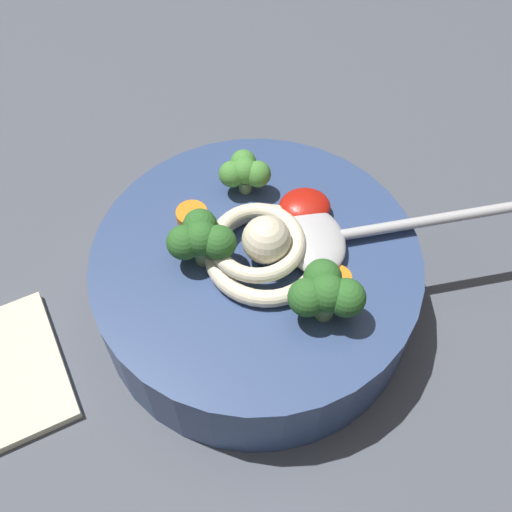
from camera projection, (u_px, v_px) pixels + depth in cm
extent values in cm
cube|color=#474C56|center=(298.00, 332.00, 49.03)|extent=(107.60, 107.60, 3.94)
cylinder|color=#334775|center=(256.00, 281.00, 45.58)|extent=(23.60, 23.60, 6.59)
cylinder|color=#B27A33|center=(256.00, 280.00, 45.36)|extent=(20.77, 20.77, 6.07)
torus|color=beige|center=(266.00, 253.00, 42.30)|extent=(8.63, 8.63, 1.19)
torus|color=beige|center=(257.00, 242.00, 41.69)|extent=(9.25, 9.25, 1.07)
sphere|color=beige|center=(266.00, 240.00, 41.04)|extent=(3.35, 3.35, 3.35)
ellipsoid|color=#B7B7BC|center=(314.00, 240.00, 42.72)|extent=(4.71, 6.23, 1.60)
cylinder|color=#B7B7BC|center=(415.00, 223.00, 43.59)|extent=(15.02, 1.60, 0.80)
ellipsoid|color=#B2190F|center=(305.00, 207.00, 44.40)|extent=(3.78, 3.40, 1.70)
cylinder|color=#7A9E60|center=(324.00, 309.00, 39.62)|extent=(1.27, 1.27, 1.37)
sphere|color=#2D6628|center=(327.00, 293.00, 38.04)|extent=(2.50, 2.50, 2.50)
sphere|color=#2D6628|center=(307.00, 297.00, 38.12)|extent=(2.50, 2.50, 2.50)
sphere|color=#2D6628|center=(346.00, 298.00, 37.97)|extent=(2.50, 2.50, 2.50)
sphere|color=#2D6628|center=(323.00, 278.00, 38.91)|extent=(2.50, 2.50, 2.50)
cylinder|color=#7A9E60|center=(204.00, 254.00, 42.16)|extent=(1.22, 1.22, 1.31)
sphere|color=#2D6628|center=(202.00, 238.00, 40.65)|extent=(2.41, 2.41, 2.41)
sphere|color=#2D6628|center=(184.00, 242.00, 40.72)|extent=(2.41, 2.41, 2.41)
sphere|color=#2D6628|center=(219.00, 243.00, 40.58)|extent=(2.41, 2.41, 2.41)
sphere|color=#2D6628|center=(200.00, 226.00, 41.48)|extent=(2.41, 2.41, 2.41)
cylinder|color=#7A9E60|center=(245.00, 185.00, 46.05)|extent=(1.00, 1.00, 1.07)
sphere|color=#478938|center=(245.00, 171.00, 44.81)|extent=(1.97, 1.97, 1.97)
sphere|color=#478938|center=(232.00, 174.00, 44.87)|extent=(1.97, 1.97, 1.97)
sphere|color=#478938|center=(258.00, 174.00, 44.76)|extent=(1.97, 1.97, 1.97)
sphere|color=#478938|center=(243.00, 163.00, 45.49)|extent=(1.97, 1.97, 1.97)
cylinder|color=orange|center=(192.00, 215.00, 44.55)|extent=(2.30, 2.30, 0.77)
cylinder|color=orange|center=(337.00, 280.00, 41.30)|extent=(2.02, 2.02, 0.74)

